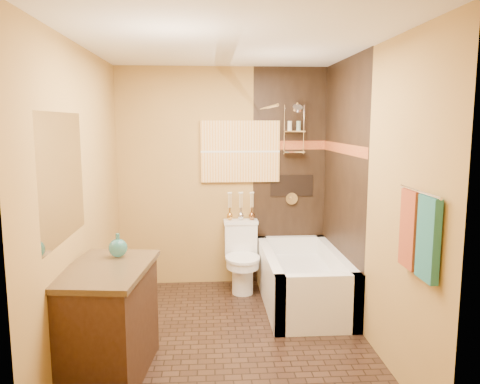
{
  "coord_description": "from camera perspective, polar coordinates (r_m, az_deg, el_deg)",
  "views": [
    {
      "loc": [
        -0.17,
        -3.86,
        1.88
      ],
      "look_at": [
        0.12,
        0.4,
        1.24
      ],
      "focal_mm": 35.0,
      "sensor_mm": 36.0,
      "label": 1
    }
  ],
  "objects": [
    {
      "name": "alcove_niche",
      "position": [
        5.47,
        6.31,
        0.78
      ],
      "size": [
        0.5,
        0.01,
        0.25
      ],
      "primitive_type": "cube",
      "color": "black",
      "rests_on": "alcove_tile_back"
    },
    {
      "name": "towel_teal",
      "position": [
        3.07,
        21.97,
        -5.31
      ],
      "size": [
        0.05,
        0.22,
        0.52
      ],
      "primitive_type": "cube",
      "color": "#1F6A5F",
      "rests_on": "towel_bar"
    },
    {
      "name": "floor",
      "position": [
        4.29,
        -1.33,
        -17.48
      ],
      "size": [
        3.0,
        3.0,
        0.0
      ],
      "primitive_type": "plane",
      "color": "black",
      "rests_on": "ground"
    },
    {
      "name": "alcove_tile_right",
      "position": [
        4.84,
        12.38,
        0.82
      ],
      "size": [
        0.01,
        1.5,
        2.5
      ],
      "primitive_type": "cube",
      "color": "black",
      "rests_on": "wall_right"
    },
    {
      "name": "wall_back",
      "position": [
        5.4,
        -2.1,
        1.78
      ],
      "size": [
        2.4,
        0.02,
        2.5
      ],
      "primitive_type": "cube",
      "color": "#B08744",
      "rests_on": "floor"
    },
    {
      "name": "towel_bar",
      "position": [
        3.13,
        21.05,
        0.03
      ],
      "size": [
        0.02,
        0.55,
        0.02
      ],
      "primitive_type": "cylinder",
      "rotation": [
        1.57,
        0.0,
        0.0
      ],
      "color": "silver",
      "rests_on": "wall_right"
    },
    {
      "name": "mosaic_band_right",
      "position": [
        4.81,
        12.41,
        5.2
      ],
      "size": [
        0.01,
        1.5,
        0.1
      ],
      "primitive_type": "cube",
      "color": "maroon",
      "rests_on": "alcove_tile_right"
    },
    {
      "name": "wall_front",
      "position": [
        2.44,
        0.19,
        -6.43
      ],
      "size": [
        2.4,
        0.02,
        2.5
      ],
      "primitive_type": "cube",
      "color": "#B08744",
      "rests_on": "floor"
    },
    {
      "name": "wall_right",
      "position": [
        4.14,
        15.44,
        -0.57
      ],
      "size": [
        0.02,
        3.0,
        2.5
      ],
      "primitive_type": "cube",
      "color": "#B08744",
      "rests_on": "floor"
    },
    {
      "name": "curtain_rod",
      "position": [
        4.64,
        3.17,
        10.21
      ],
      "size": [
        0.03,
        1.55,
        0.03
      ],
      "primitive_type": "cylinder",
      "rotation": [
        1.57,
        0.0,
        0.0
      ],
      "color": "silver",
      "rests_on": "wall_back"
    },
    {
      "name": "alcove_tile_back",
      "position": [
        5.46,
        6.05,
        1.82
      ],
      "size": [
        0.85,
        0.01,
        2.5
      ],
      "primitive_type": "cube",
      "color": "black",
      "rests_on": "wall_back"
    },
    {
      "name": "bathtub",
      "position": [
        4.99,
        7.64,
        -11.0
      ],
      "size": [
        0.8,
        1.5,
        0.55
      ],
      "color": "white",
      "rests_on": "floor"
    },
    {
      "name": "mosaic_band_back",
      "position": [
        5.42,
        6.13,
        5.7
      ],
      "size": [
        0.85,
        0.01,
        0.1
      ],
      "primitive_type": "cube",
      "color": "maroon",
      "rests_on": "alcove_tile_back"
    },
    {
      "name": "sunset_painting",
      "position": [
        5.35,
        0.03,
        4.96
      ],
      "size": [
        0.9,
        0.04,
        0.7
      ],
      "primitive_type": "cube",
      "color": "gold",
      "rests_on": "wall_back"
    },
    {
      "name": "teal_bottle",
      "position": [
        3.77,
        -14.66,
        -6.31
      ],
      "size": [
        0.17,
        0.17,
        0.23
      ],
      "primitive_type": null,
      "rotation": [
        0.0,
        0.0,
        -0.2
      ],
      "color": "#277571",
      "rests_on": "vanity"
    },
    {
      "name": "bud_vases",
      "position": [
        5.34,
        0.1,
        -1.64
      ],
      "size": [
        0.32,
        0.07,
        0.32
      ],
      "color": "#BC873A",
      "rests_on": "toilet"
    },
    {
      "name": "vanity_mirror",
      "position": [
        3.51,
        -20.8,
        1.72
      ],
      "size": [
        0.01,
        1.0,
        0.9
      ],
      "primitive_type": "cube",
      "color": "white",
      "rests_on": "wall_left"
    },
    {
      "name": "toilet",
      "position": [
        5.3,
        0.23,
        -7.85
      ],
      "size": [
        0.39,
        0.57,
        0.77
      ],
      "rotation": [
        0.0,
        0.0,
        0.0
      ],
      "color": "white",
      "rests_on": "floor"
    },
    {
      "name": "wall_left",
      "position": [
        4.04,
        -18.65,
        -0.92
      ],
      "size": [
        0.02,
        3.0,
        2.5
      ],
      "primitive_type": "cube",
      "color": "#B08744",
      "rests_on": "floor"
    },
    {
      "name": "ceiling",
      "position": [
        3.91,
        -1.46,
        17.62
      ],
      "size": [
        3.0,
        3.0,
        0.0
      ],
      "primitive_type": "plane",
      "color": "silver",
      "rests_on": "wall_back"
    },
    {
      "name": "shower_fixtures",
      "position": [
        5.33,
        6.6,
        6.13
      ],
      "size": [
        0.24,
        0.33,
        1.16
      ],
      "color": "silver",
      "rests_on": "floor"
    },
    {
      "name": "towel_rust",
      "position": [
        3.3,
        20.01,
        -4.28
      ],
      "size": [
        0.05,
        0.22,
        0.52
      ],
      "primitive_type": "cube",
      "color": "#9B311C",
      "rests_on": "towel_bar"
    },
    {
      "name": "vanity",
      "position": [
        3.72,
        -15.86,
        -14.94
      ],
      "size": [
        0.69,
        1.01,
        0.84
      ],
      "rotation": [
        0.0,
        0.0,
        -0.12
      ],
      "color": "black",
      "rests_on": "floor"
    }
  ]
}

